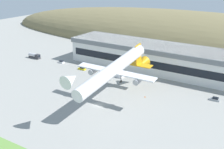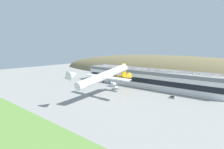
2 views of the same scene
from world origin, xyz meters
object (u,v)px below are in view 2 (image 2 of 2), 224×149
at_px(cargo_airplane, 106,76).
at_px(traffic_cone_0, 127,95).
at_px(box_truck, 113,85).
at_px(terminal_building, 148,77).
at_px(service_car_1, 172,97).
at_px(service_car_0, 83,80).
at_px(fuel_truck, 69,77).
at_px(service_car_2, 94,83).

height_order(cargo_airplane, traffic_cone_0, cargo_airplane).
xyz_separation_m(box_truck, traffic_cone_0, (23.19, -14.95, -1.27)).
bearing_deg(box_truck, terminal_building, 44.99).
bearing_deg(box_truck, service_car_1, -2.86).
bearing_deg(service_car_0, service_car_1, -2.77).
relative_size(terminal_building, fuel_truck, 14.42).
relative_size(service_car_2, box_truck, 0.64).
relative_size(terminal_building, service_car_0, 29.74).
xyz_separation_m(fuel_truck, box_truck, (57.31, -0.04, 0.09)).
xyz_separation_m(service_car_0, fuel_truck, (-19.35, -1.73, 0.83)).
height_order(cargo_airplane, service_car_1, cargo_airplane).
relative_size(cargo_airplane, traffic_cone_0, 93.60).
distance_m(fuel_truck, traffic_cone_0, 81.89).
bearing_deg(terminal_building, service_car_2, -152.56).
height_order(service_car_1, fuel_truck, fuel_truck).
bearing_deg(cargo_airplane, traffic_cone_0, 56.84).
bearing_deg(cargo_airplane, box_truck, 120.06).
distance_m(service_car_2, traffic_cone_0, 46.20).
bearing_deg(service_car_2, box_truck, 3.13).
distance_m(service_car_1, fuel_truck, 105.64).
distance_m(terminal_building, box_truck, 29.18).
relative_size(service_car_0, box_truck, 0.57).
relative_size(cargo_airplane, fuel_truck, 6.89).
relative_size(fuel_truck, traffic_cone_0, 13.58).
bearing_deg(terminal_building, traffic_cone_0, -85.14).
height_order(service_car_0, service_car_1, service_car_0).
xyz_separation_m(terminal_building, traffic_cone_0, (2.99, -35.14, -7.21)).
bearing_deg(terminal_building, service_car_0, -162.42).
bearing_deg(service_car_1, terminal_building, 141.18).
bearing_deg(service_car_1, fuel_truck, 178.67).
relative_size(service_car_1, traffic_cone_0, 7.00).
bearing_deg(box_truck, service_car_2, -176.87).
height_order(cargo_airplane, service_car_2, cargo_airplane).
bearing_deg(service_car_2, service_car_1, -1.05).
relative_size(service_car_0, service_car_2, 0.90).
bearing_deg(fuel_truck, service_car_2, -1.86).
distance_m(service_car_1, box_truck, 48.37).
height_order(terminal_building, service_car_1, terminal_building).
xyz_separation_m(cargo_airplane, box_truck, (-15.48, 26.75, -12.12)).
distance_m(terminal_building, service_car_1, 36.72).
bearing_deg(service_car_0, service_car_2, -9.67).
height_order(cargo_airplane, service_car_0, cargo_airplane).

